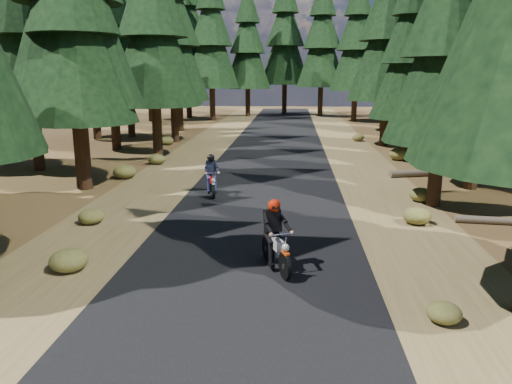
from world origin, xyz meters
TOP-DOWN VIEW (x-y plane):
  - ground at (0.00, 0.00)m, footprint 120.00×120.00m
  - road at (0.00, 5.00)m, footprint 6.00×100.00m
  - shoulder_l at (-4.60, 5.00)m, footprint 3.20×100.00m
  - shoulder_r at (4.60, 5.00)m, footprint 3.20×100.00m
  - pine_forest at (-0.02, 21.05)m, footprint 34.59×55.08m
  - log_near at (8.18, 10.13)m, footprint 5.52×1.82m
  - understory_shrubs at (0.15, 7.89)m, footprint 15.07×31.28m
  - rider_lead at (0.72, -1.85)m, footprint 1.22×1.96m
  - rider_follow at (-1.99, 5.46)m, footprint 0.95×1.83m

SIDE VIEW (x-z plane):
  - ground at x=0.00m, z-range 0.00..0.00m
  - shoulder_l at x=-4.60m, z-range 0.00..0.01m
  - shoulder_r at x=4.60m, z-range 0.00..0.01m
  - road at x=0.00m, z-range 0.00..0.01m
  - log_near at x=8.18m, z-range 0.00..0.32m
  - understory_shrubs at x=0.15m, z-range -0.06..0.61m
  - rider_follow at x=-1.99m, z-range -0.25..1.31m
  - rider_lead at x=0.72m, z-range -0.28..1.41m
  - pine_forest at x=-0.02m, z-range -0.27..16.05m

